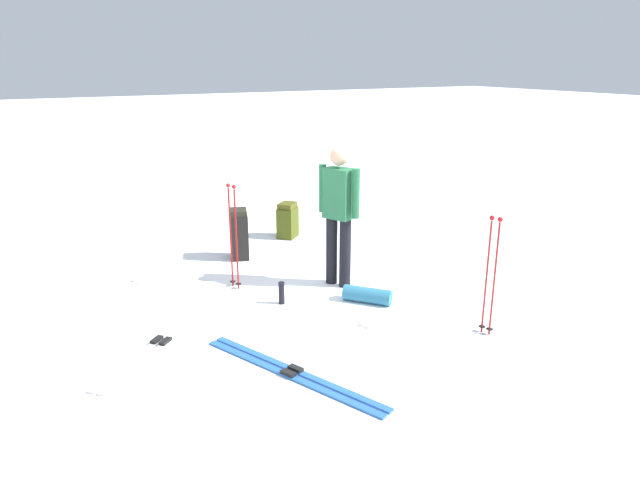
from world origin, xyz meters
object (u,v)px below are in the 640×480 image
(backpack_large_dark, at_px, (288,221))
(thermos_bottle, at_px, (282,293))
(ski_poles_planted_far, at_px, (233,231))
(ski_pair_far, at_px, (161,342))
(skier_standing, at_px, (339,209))
(sleeping_mat_rolled, at_px, (367,295))
(ski_pair_near, at_px, (292,373))
(backpack_bright, at_px, (239,234))
(ski_poles_planted_near, at_px, (491,270))

(backpack_large_dark, distance_m, thermos_bottle, 2.56)
(ski_poles_planted_far, bearing_deg, ski_pair_far, 131.17)
(skier_standing, height_order, sleeping_mat_rolled, skier_standing)
(ski_pair_far, distance_m, backpack_large_dark, 3.69)
(ski_pair_near, relative_size, sleeping_mat_rolled, 3.47)
(skier_standing, bearing_deg, backpack_large_dark, -8.67)
(backpack_large_dark, xyz_separation_m, backpack_bright, (-0.56, 1.01, 0.08))
(skier_standing, relative_size, ski_pair_far, 1.11)
(ski_pair_far, bearing_deg, skier_standing, -77.74)
(ski_pair_near, relative_size, backpack_large_dark, 3.48)
(ski_pair_near, distance_m, backpack_bright, 3.25)
(ski_pair_far, distance_m, ski_poles_planted_far, 1.70)
(ski_poles_planted_near, distance_m, ski_poles_planted_far, 2.98)
(ski_pair_far, bearing_deg, ski_pair_near, -142.61)
(ski_poles_planted_near, bearing_deg, sleeping_mat_rolled, 27.01)
(skier_standing, height_order, ski_poles_planted_far, skier_standing)
(skier_standing, xyz_separation_m, ski_pair_far, (-0.50, 2.31, -0.94))
(thermos_bottle, bearing_deg, backpack_large_dark, -27.44)
(ski_poles_planted_far, height_order, thermos_bottle, ski_poles_planted_far)
(thermos_bottle, bearing_deg, ski_poles_planted_near, -138.16)
(ski_pair_far, height_order, backpack_bright, backpack_bright)
(ski_poles_planted_near, bearing_deg, skier_standing, 18.73)
(backpack_bright, bearing_deg, ski_poles_planted_far, 155.70)
(ski_poles_planted_near, relative_size, sleeping_mat_rolled, 2.24)
(backpack_bright, xyz_separation_m, sleeping_mat_rolled, (-2.15, -0.70, -0.25))
(ski_pair_near, height_order, thermos_bottle, thermos_bottle)
(ski_pair_far, distance_m, thermos_bottle, 1.48)
(skier_standing, bearing_deg, ski_pair_near, 138.62)
(backpack_large_dark, relative_size, ski_poles_planted_far, 0.43)
(ski_pair_far, height_order, thermos_bottle, thermos_bottle)
(skier_standing, relative_size, ski_poles_planted_far, 1.32)
(ski_poles_planted_near, bearing_deg, ski_pair_far, 65.08)
(thermos_bottle, bearing_deg, ski_pair_near, 158.06)
(backpack_bright, distance_m, ski_poles_planted_near, 3.65)
(thermos_bottle, bearing_deg, ski_poles_planted_far, 21.61)
(backpack_bright, distance_m, ski_poles_planted_far, 1.15)
(skier_standing, relative_size, backpack_bright, 2.42)
(skier_standing, height_order, ski_poles_planted_near, skier_standing)
(ski_pair_near, relative_size, ski_pair_far, 1.24)
(backpack_bright, relative_size, sleeping_mat_rolled, 1.28)
(backpack_large_dark, height_order, sleeping_mat_rolled, backpack_large_dark)
(backpack_bright, bearing_deg, ski_poles_planted_near, -158.49)
(skier_standing, relative_size, ski_pair_near, 0.89)
(ski_pair_far, relative_size, ski_poles_planted_near, 1.25)
(backpack_large_dark, distance_m, sleeping_mat_rolled, 2.74)
(sleeping_mat_rolled, bearing_deg, skier_standing, 0.67)
(ski_pair_far, xyz_separation_m, backpack_large_dark, (2.57, -2.63, 0.26))
(ski_pair_far, xyz_separation_m, sleeping_mat_rolled, (-0.14, -2.32, 0.08))
(ski_pair_near, bearing_deg, thermos_bottle, -21.94)
(backpack_bright, xyz_separation_m, ski_poles_planted_far, (-0.99, 0.45, 0.37))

